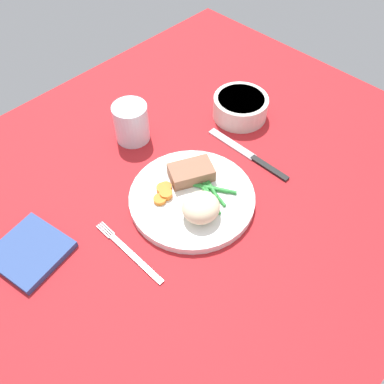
{
  "coord_description": "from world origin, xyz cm",
  "views": [
    {
      "loc": [
        -30.72,
        -36.72,
        63.54
      ],
      "look_at": [
        3.49,
        -3.34,
        4.6
      ],
      "focal_mm": 38.38,
      "sensor_mm": 36.0,
      "label": 1
    }
  ],
  "objects": [
    {
      "name": "water_glass",
      "position": [
        7.08,
        17.88,
        5.6
      ],
      "size": [
        7.29,
        7.29,
        8.37
      ],
      "color": "silver",
      "rests_on": "dining_table"
    },
    {
      "name": "fork",
      "position": [
        -12.26,
        -3.6,
        2.2
      ],
      "size": [
        1.44,
        16.6,
        0.4
      ],
      "rotation": [
        0.0,
        0.0,
        -0.02
      ],
      "color": "silver",
      "rests_on": "dining_table"
    },
    {
      "name": "green_beans",
      "position": [
        6.79,
        -5.15,
        3.94
      ],
      "size": [
        6.36,
        9.9,
        0.74
      ],
      "color": "#2D8C38",
      "rests_on": "dinner_plate"
    },
    {
      "name": "mashed_potatoes",
      "position": [
        1.36,
        -7.6,
        5.83
      ],
      "size": [
        6.92,
        6.63,
        4.47
      ],
      "primitive_type": "ellipsoid",
      "color": "beige",
      "rests_on": "dinner_plate"
    },
    {
      "name": "dinner_plate",
      "position": [
        3.49,
        -3.34,
        2.8
      ],
      "size": [
        23.68,
        23.68,
        1.6
      ],
      "primitive_type": "cylinder",
      "color": "white",
      "rests_on": "dining_table"
    },
    {
      "name": "salad_bowl",
      "position": [
        28.58,
        6.07,
        4.77
      ],
      "size": [
        12.12,
        12.12,
        4.91
      ],
      "color": "silver",
      "rests_on": "dining_table"
    },
    {
      "name": "knife",
      "position": [
        20.26,
        -3.63,
        2.2
      ],
      "size": [
        1.7,
        20.5,
        0.64
      ],
      "rotation": [
        0.0,
        0.0,
        -0.01
      ],
      "color": "black",
      "rests_on": "dining_table"
    },
    {
      "name": "napkin",
      "position": [
        -24.09,
        8.47,
        2.63
      ],
      "size": [
        13.19,
        13.23,
        1.26
      ],
      "primitive_type": "cube",
      "rotation": [
        0.0,
        0.0,
        0.18
      ],
      "color": "#334C8C",
      "rests_on": "dining_table"
    },
    {
      "name": "dining_table",
      "position": [
        0.0,
        0.0,
        1.0
      ],
      "size": [
        120.0,
        90.0,
        2.0
      ],
      "color": "red",
      "rests_on": "ground"
    },
    {
      "name": "carrot_slices",
      "position": [
        0.17,
        0.7,
        4.09
      ],
      "size": [
        5.16,
        4.17,
        1.18
      ],
      "color": "orange",
      "rests_on": "dinner_plate"
    },
    {
      "name": "meat_portion",
      "position": [
        6.69,
        0.39,
        4.9
      ],
      "size": [
        9.72,
        8.34,
        2.6
      ],
      "primitive_type": "cube",
      "rotation": [
        0.0,
        0.0,
        -0.47
      ],
      "color": "#936047",
      "rests_on": "dinner_plate"
    }
  ]
}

